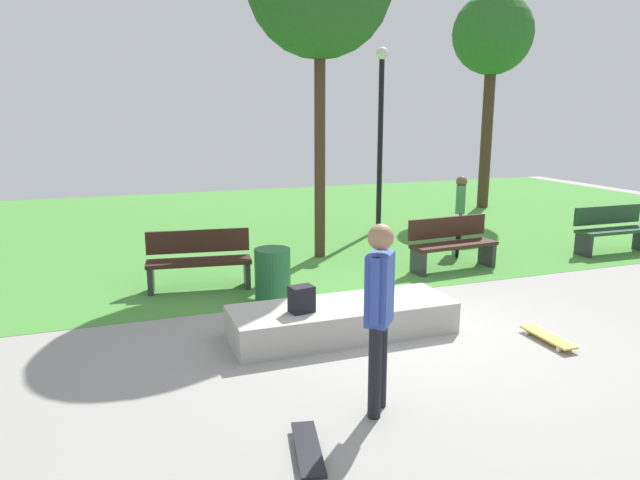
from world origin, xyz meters
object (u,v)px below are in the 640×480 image
skateboard_spare (548,337)px  park_bench_near_lamppost (612,228)px  concrete_ledge (342,319)px  park_bench_near_path (199,259)px  trash_bin (273,276)px  skateboard_by_ledge (308,449)px  backpack_on_ledge (302,299)px  park_bench_center_lawn (452,242)px  lamp_post (381,121)px  skater_performing_trick (379,304)px  tree_leaning_ash (493,38)px  cyclist_on_bicycle (460,219)px

skateboard_spare → park_bench_near_lamppost: bearing=37.0°
concrete_ledge → skateboard_spare: concrete_ledge is taller
park_bench_near_path → trash_bin: bearing=-50.3°
skateboard_by_ledge → backpack_on_ledge: bearing=73.0°
park_bench_center_lawn → lamp_post: size_ratio=0.40×
skater_performing_trick → skateboard_spare: skater_performing_trick is taller
skater_performing_trick → tree_leaning_ash: tree_leaning_ash is taller
skateboard_spare → park_bench_near_lamppost: size_ratio=0.50×
skateboard_by_ledge → park_bench_near_path: bearing=91.5°
park_bench_near_lamppost → cyclist_on_bicycle: (-2.70, 1.22, 0.15)m
backpack_on_ledge → trash_bin: bearing=-101.8°
lamp_post → concrete_ledge: bearing=-119.4°
concrete_ledge → cyclist_on_bicycle: cyclist_on_bicycle is taller
park_bench_center_lawn → skater_performing_trick: bearing=-129.6°
cyclist_on_bicycle → park_bench_near_lamppost: bearing=-24.3°
backpack_on_ledge → park_bench_near_lamppost: bearing=-171.4°
skater_performing_trick → park_bench_near_path: skater_performing_trick is taller
park_bench_near_lamppost → lamp_post: (-3.37, 3.55, 2.03)m
skateboard_by_ledge → park_bench_center_lawn: 6.23m
concrete_ledge → trash_bin: trash_bin is taller
skater_performing_trick → trash_bin: (-0.07, 3.37, -0.65)m
tree_leaning_ash → lamp_post: (-4.28, -1.97, -2.19)m
concrete_ledge → tree_leaning_ash: (7.52, 7.72, 4.50)m
park_bench_center_lawn → park_bench_near_path: bearing=175.4°
park_bench_center_lawn → park_bench_near_lamppost: (3.65, -0.01, 0.00)m
skateboard_spare → trash_bin: bearing=136.8°
lamp_post → trash_bin: (-3.73, -4.27, -2.10)m
backpack_on_ledge → trash_bin: size_ratio=0.40×
backpack_on_ledge → cyclist_on_bicycle: size_ratio=0.21×
skateboard_spare → park_bench_center_lawn: 3.40m
backpack_on_ledge → skateboard_by_ledge: (-0.69, -2.26, -0.49)m
skateboard_spare → cyclist_on_bicycle: (1.67, 4.51, 0.57)m
skater_performing_trick → tree_leaning_ash: (7.94, 9.61, 3.65)m
backpack_on_ledge → skater_performing_trick: (0.15, -1.79, 0.50)m
park_bench_center_lawn → cyclist_on_bicycle: (0.95, 1.21, 0.15)m
concrete_ledge → cyclist_on_bicycle: 5.22m
park_bench_near_path → tree_leaning_ash: (8.91, 5.16, 4.22)m
concrete_ledge → park_bench_near_path: park_bench_near_path is taller
skateboard_spare → park_bench_near_lamppost: park_bench_near_lamppost is taller
skater_performing_trick → park_bench_center_lawn: skater_performing_trick is taller
backpack_on_ledge → park_bench_center_lawn: bearing=-156.0°
park_bench_near_lamppost → tree_leaning_ash: tree_leaning_ash is taller
skateboard_spare → lamp_post: (1.00, 6.84, 2.44)m
park_bench_center_lawn → trash_bin: size_ratio=2.02×
backpack_on_ledge → skateboard_spare: bearing=151.4°
park_bench_center_lawn → park_bench_near_lamppost: bearing=-0.1°
tree_leaning_ash → lamp_post: size_ratio=1.43×
backpack_on_ledge → skateboard_spare: backpack_on_ledge is taller
skateboard_spare → trash_bin: (-2.74, 2.57, 0.34)m
lamp_post → cyclist_on_bicycle: size_ratio=2.70×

